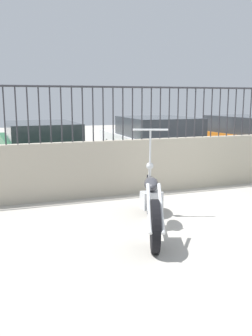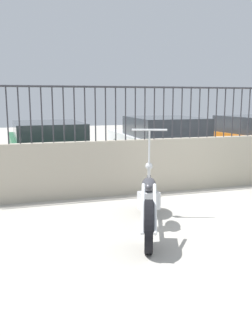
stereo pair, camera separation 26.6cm
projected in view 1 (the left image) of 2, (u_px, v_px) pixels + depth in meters
name	position (u px, v px, depth m)	size (l,w,h in m)	color
low_wall	(201.00, 162.00, 7.59)	(9.97, 0.18, 1.02)	#B2A893
fence_railing	(204.00, 105.00, 7.37)	(9.97, 0.04, 0.98)	#2D2D33
motorcycle_dark_grey	(152.00, 203.00, 5.02)	(0.91, 2.02, 1.36)	black
car_green	(41.00, 147.00, 8.96)	(1.80, 4.34, 1.24)	black
car_white	(155.00, 142.00, 9.78)	(1.89, 4.25, 1.31)	black
car_orange	(243.00, 138.00, 10.86)	(2.16, 4.45, 1.29)	black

